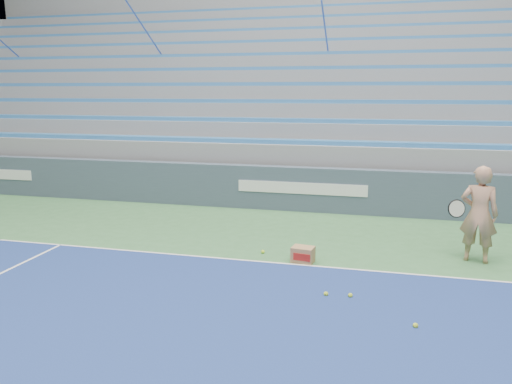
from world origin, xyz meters
TOP-DOWN VIEW (x-y plane):
  - sponsor_barrier at (0.00, 15.88)m, footprint 30.00×0.32m
  - bleachers at (0.00, 21.60)m, footprint 31.00×9.15m
  - tennis_player at (3.54, 12.85)m, footprint 0.96×0.89m
  - ball_box at (0.61, 12.06)m, footprint 0.41×0.34m
  - tennis_ball_0 at (-0.18, 12.37)m, footprint 0.07×0.07m
  - tennis_ball_1 at (1.16, 10.69)m, footprint 0.07×0.07m
  - tennis_ball_2 at (2.37, 9.96)m, footprint 0.07×0.07m
  - tennis_ball_3 at (1.51, 10.72)m, footprint 0.07×0.07m

SIDE VIEW (x-z plane):
  - tennis_ball_0 at x=-0.18m, z-range 0.00..0.07m
  - tennis_ball_1 at x=1.16m, z-range 0.00..0.07m
  - tennis_ball_2 at x=2.37m, z-range 0.00..0.07m
  - tennis_ball_3 at x=1.51m, z-range 0.00..0.07m
  - ball_box at x=0.61m, z-range 0.00..0.28m
  - sponsor_barrier at x=0.00m, z-range 0.00..1.10m
  - tennis_player at x=3.54m, z-range 0.00..1.71m
  - bleachers at x=0.00m, z-range -1.29..6.01m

